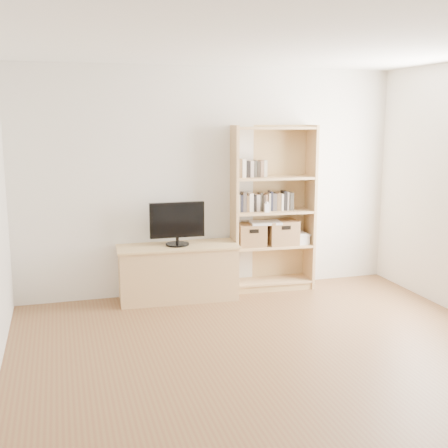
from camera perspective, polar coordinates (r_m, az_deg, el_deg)
name	(u,v)px	position (r m, az deg, el deg)	size (l,w,h in m)	color
floor	(296,380)	(4.61, 7.32, -15.46)	(4.50, 5.00, 0.01)	brown
back_wall	(212,182)	(6.54, -1.25, 4.33)	(4.50, 0.02, 2.60)	silver
ceiling	(305,35)	(4.18, 8.21, 18.47)	(4.50, 5.00, 0.01)	white
tv_stand	(178,273)	(6.39, -4.71, -4.99)	(1.31, 0.49, 0.60)	tan
bookshelf	(273,209)	(6.64, 4.99, 1.56)	(0.97, 0.35, 1.95)	tan
television	(177,224)	(6.26, -4.79, 0.01)	(0.61, 0.05, 0.48)	black
books_row_mid	(272,202)	(6.65, 4.94, 2.26)	(0.75, 0.15, 0.20)	#B9AB94
books_row_upper	(255,169)	(6.54, 3.18, 5.60)	(0.35, 0.13, 0.18)	#B9AB94
baby_monitor	(267,208)	(6.50, 4.37, 1.64)	(0.05, 0.03, 0.10)	white
basket_left	(252,235)	(6.62, 2.82, -1.12)	(0.32, 0.26, 0.26)	#8D603F
basket_right	(282,232)	(6.73, 5.93, -0.85)	(0.35, 0.29, 0.29)	#8D603F
laptop	(265,223)	(6.62, 4.21, 0.14)	(0.36, 0.25, 0.03)	white
magazine_stack	(299,239)	(6.82, 7.64, -1.49)	(0.17, 0.24, 0.11)	beige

